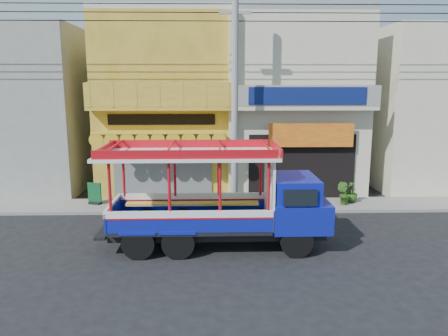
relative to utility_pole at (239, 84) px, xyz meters
name	(u,v)px	position (x,y,z in m)	size (l,w,h in m)	color
ground	(270,241)	(0.85, -3.30, -5.03)	(90.00, 90.00, 0.00)	black
sidewalk	(257,205)	(0.85, 0.70, -4.97)	(30.00, 2.00, 0.12)	slate
shophouse_left	(168,103)	(-3.15, 4.66, -0.92)	(6.00, 7.50, 8.24)	#A38C24
shophouse_right	(291,103)	(2.85, 4.66, -0.93)	(6.00, 6.75, 8.24)	beige
party_pilaster	(233,109)	(-0.15, 1.55, -1.03)	(0.35, 0.30, 8.00)	beige
filler_building_left	(23,110)	(-10.15, 4.70, -1.23)	(6.00, 6.00, 7.60)	gray
filler_building_right	(432,109)	(9.85, 4.70, -1.23)	(6.00, 6.00, 7.60)	beige
utility_pole	(239,84)	(0.00, 0.00, 0.00)	(28.00, 0.26, 9.00)	gray
songthaew_truck	(233,198)	(-0.39, -3.77, -3.47)	(6.96, 2.39, 3.24)	black
green_sign	(95,195)	(-5.90, 0.85, -4.53)	(0.58, 0.39, 0.90)	black
potted_plant_a	(276,195)	(1.61, 0.55, -4.49)	(0.76, 0.66, 0.85)	#274D16
potted_plant_b	(343,193)	(4.39, 0.54, -4.45)	(0.51, 0.41, 0.92)	#274D16
potted_plant_c	(351,191)	(4.82, 0.86, -4.45)	(0.52, 0.52, 0.92)	#274D16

